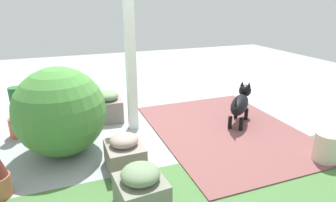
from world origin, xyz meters
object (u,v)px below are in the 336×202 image
terracotta_pot_broad (79,99)px  round_shrub (60,112)px  stone_planter_far (141,189)px  porch_pillar (130,51)px  terracotta_pot_tall (20,119)px  ceramic_urn (326,148)px  dog (240,103)px  stone_planter_nearest (108,106)px  stone_planter_mid (125,153)px

terracotta_pot_broad → round_shrub: bearing=78.2°
stone_planter_far → porch_pillar: bearing=-101.7°
terracotta_pot_tall → stone_planter_far: bearing=119.7°
round_shrub → ceramic_urn: 2.92m
terracotta_pot_broad → dog: bearing=148.6°
ceramic_urn → round_shrub: bearing=-24.7°
porch_pillar → dog: size_ratio=3.23×
stone_planter_nearest → stone_planter_mid: stone_planter_nearest is taller
porch_pillar → terracotta_pot_tall: bearing=-12.0°
stone_planter_mid → dog: 1.85m
porch_pillar → terracotta_pot_broad: 1.37m
round_shrub → dog: size_ratio=1.53×
stone_planter_mid → terracotta_pot_broad: size_ratio=1.20×
stone_planter_nearest → round_shrub: round_shrub is taller
terracotta_pot_broad → ceramic_urn: 3.41m
porch_pillar → stone_planter_far: bearing=78.3°
porch_pillar → stone_planter_mid: size_ratio=4.85×
stone_planter_nearest → terracotta_pot_broad: 0.59m
stone_planter_nearest → terracotta_pot_tall: bearing=5.7°
stone_planter_far → ceramic_urn: (-2.06, -0.01, -0.03)m
stone_planter_nearest → dog: bearing=154.9°
stone_planter_far → ceramic_urn: stone_planter_far is taller
dog → round_shrub: bearing=-0.8°
stone_planter_mid → terracotta_pot_tall: bearing=-48.8°
round_shrub → stone_planter_far: bearing=115.0°
stone_planter_mid → stone_planter_far: bearing=89.5°
stone_planter_mid → round_shrub: 0.88m
round_shrub → dog: round_shrub is taller
porch_pillar → ceramic_urn: (-1.73, 1.57, -0.89)m
round_shrub → ceramic_urn: bearing=155.3°
stone_planter_far → terracotta_pot_broad: size_ratio=1.18×
terracotta_pot_tall → terracotta_pot_broad: terracotta_pot_tall is taller
terracotta_pot_tall → stone_planter_mid: bearing=131.2°
terracotta_pot_broad → ceramic_urn: terracotta_pot_broad is taller
porch_pillar → stone_planter_mid: (0.32, 0.94, -0.88)m
porch_pillar → stone_planter_far: size_ratio=4.95×
porch_pillar → terracotta_pot_broad: (0.64, -0.88, -0.84)m
stone_planter_far → terracotta_pot_broad: 2.48m
stone_planter_nearest → terracotta_pot_tall: terracotta_pot_tall is taller
terracotta_pot_tall → dog: 2.92m
porch_pillar → stone_planter_far: porch_pillar is taller
stone_planter_mid → dog: size_ratio=0.67×
stone_planter_far → terracotta_pot_tall: size_ratio=0.66×
stone_planter_nearest → dog: size_ratio=0.68×
stone_planter_mid → round_shrub: bearing=-45.0°
dog → terracotta_pot_broad: bearing=-31.4°
stone_planter_mid → terracotta_pot_broad: stone_planter_mid is taller
stone_planter_far → terracotta_pot_tall: (1.08, -1.88, 0.04)m
porch_pillar → ceramic_urn: porch_pillar is taller
stone_planter_far → terracotta_pot_broad: bearing=-82.8°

